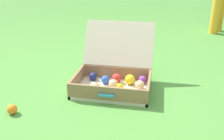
% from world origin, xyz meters
% --- Properties ---
extents(ground_plane, '(16.00, 16.00, 0.00)m').
position_xyz_m(ground_plane, '(0.00, 0.00, 0.00)').
color(ground_plane, '#4C8C38').
extents(open_suitcase, '(0.59, 0.63, 0.47)m').
position_xyz_m(open_suitcase, '(0.09, 0.15, 0.11)').
color(open_suitcase, beige).
rests_on(open_suitcase, ground).
extents(stray_ball_on_grass, '(0.07, 0.07, 0.07)m').
position_xyz_m(stray_ball_on_grass, '(-0.51, -0.38, 0.03)').
color(stray_ball_on_grass, orange).
rests_on(stray_ball_on_grass, ground).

